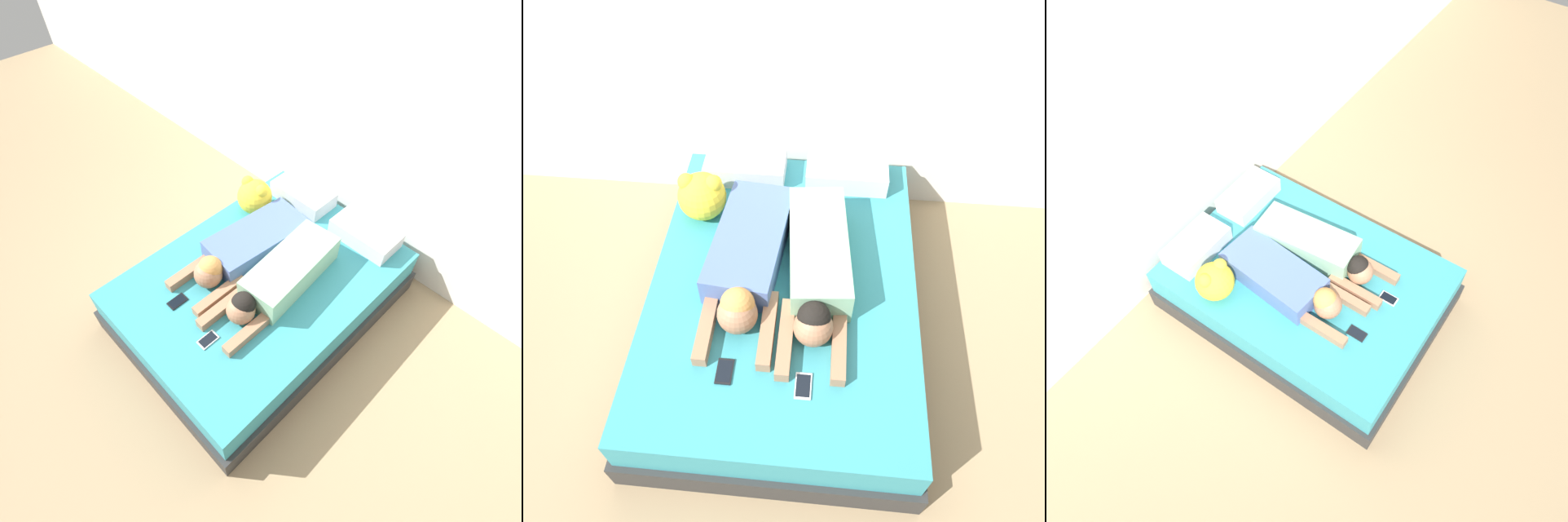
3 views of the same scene
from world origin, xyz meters
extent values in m
plane|color=#9E8460|center=(0.00, 0.00, 0.00)|extent=(12.00, 12.00, 0.00)
cube|color=white|center=(0.00, 1.19, 1.30)|extent=(12.00, 0.06, 2.60)
cube|color=#2D2D2D|center=(0.00, 0.00, 0.10)|extent=(1.51, 2.08, 0.20)
cube|color=teal|center=(0.00, 0.00, 0.32)|extent=(1.45, 2.02, 0.23)
cube|color=silver|center=(-0.33, 0.83, 0.51)|extent=(0.51, 0.29, 0.14)
cube|color=silver|center=(0.33, 0.83, 0.51)|extent=(0.51, 0.29, 0.14)
cube|color=#4C66A5|center=(-0.20, 0.16, 0.53)|extent=(0.44, 0.82, 0.18)
sphere|color=#A37051|center=(-0.20, -0.32, 0.54)|extent=(0.21, 0.21, 0.21)
sphere|color=#D18C47|center=(-0.20, -0.30, 0.59)|extent=(0.18, 0.18, 0.18)
cube|color=#A37051|center=(-0.36, -0.36, 0.47)|extent=(0.07, 0.43, 0.07)
cube|color=#A37051|center=(-0.05, -0.36, 0.47)|extent=(0.07, 0.43, 0.07)
cube|color=#8CBF99|center=(0.18, 0.12, 0.55)|extent=(0.38, 0.81, 0.22)
sphere|color=#A37051|center=(0.18, -0.36, 0.54)|extent=(0.20, 0.20, 0.20)
sphere|color=black|center=(0.18, -0.34, 0.58)|extent=(0.17, 0.17, 0.17)
cube|color=#A37051|center=(0.05, -0.40, 0.47)|extent=(0.07, 0.43, 0.07)
cube|color=#A37051|center=(0.31, -0.40, 0.47)|extent=(0.07, 0.43, 0.07)
cube|color=black|center=(-0.23, -0.59, 0.44)|extent=(0.08, 0.13, 0.01)
cube|color=black|center=(-0.23, -0.59, 0.45)|extent=(0.07, 0.11, 0.00)
cube|color=silver|center=(0.15, -0.63, 0.44)|extent=(0.08, 0.13, 0.01)
cube|color=black|center=(0.15, -0.63, 0.45)|extent=(0.07, 0.11, 0.00)
sphere|color=yellow|center=(-0.53, 0.45, 0.58)|extent=(0.29, 0.29, 0.29)
sphere|color=yellow|center=(-0.61, 0.45, 0.69)|extent=(0.10, 0.10, 0.10)
sphere|color=yellow|center=(-0.45, 0.45, 0.69)|extent=(0.10, 0.10, 0.10)
camera|label=1|loc=(1.32, -1.30, 2.82)|focal=28.00mm
camera|label=2|loc=(0.16, -1.69, 2.68)|focal=35.00mm
camera|label=3|loc=(-1.82, -1.27, 3.67)|focal=35.00mm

